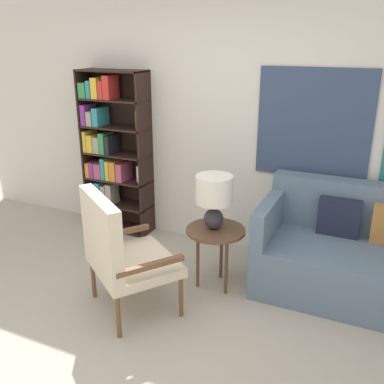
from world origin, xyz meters
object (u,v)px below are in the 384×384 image
Objects in this scene: table_lamp at (214,195)px; bookshelf at (110,154)px; couch at (360,257)px; side_table at (216,236)px; armchair at (118,248)px.

bookshelf is at bearing 155.46° from table_lamp.
couch is at bearing -5.92° from bookshelf.
bookshelf reaches higher than couch.
side_table is (-1.18, -0.42, 0.15)m from couch.
bookshelf reaches higher than side_table.
table_lamp is (-1.20, -0.42, 0.53)m from couch.
couch is 3.03× the size of side_table.
armchair is at bearing -129.53° from side_table.
armchair is 0.60× the size of couch.
armchair is 0.92m from table_lamp.
armchair is 2.07m from couch.
bookshelf is 1.69m from table_lamp.
bookshelf is 3.77× the size of table_lamp.
bookshelf is at bearing 125.94° from armchair.
bookshelf is 1.76m from side_table.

